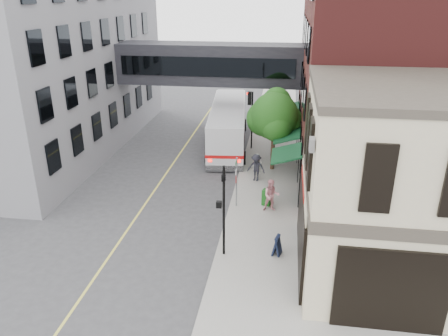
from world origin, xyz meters
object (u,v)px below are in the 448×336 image
(bus, at_px, (228,124))
(pedestrian_b, at_px, (271,195))
(sandwich_board, at_px, (277,245))
(newspaper_box, at_px, (267,197))
(pedestrian_a, at_px, (257,166))
(pedestrian_c, at_px, (256,167))

(bus, height_order, pedestrian_b, bus)
(pedestrian_b, xyz_separation_m, sandwich_board, (0.48, -4.41, -0.45))
(pedestrian_b, distance_m, newspaper_box, 0.86)
(pedestrian_a, relative_size, newspaper_box, 1.76)
(newspaper_box, bearing_deg, sandwich_board, -64.27)
(pedestrian_a, relative_size, sandwich_board, 1.72)
(pedestrian_b, height_order, pedestrian_c, pedestrian_b)
(pedestrian_c, bearing_deg, newspaper_box, -64.21)
(pedestrian_a, xyz_separation_m, pedestrian_b, (1.13, -4.50, 0.10))
(pedestrian_a, height_order, pedestrian_c, pedestrian_c)
(pedestrian_a, bearing_deg, bus, 118.33)
(pedestrian_c, relative_size, newspaper_box, 1.91)
(bus, height_order, newspaper_box, bus)
(pedestrian_a, distance_m, sandwich_board, 9.06)
(newspaper_box, xyz_separation_m, sandwich_board, (0.77, -5.08, 0.01))
(pedestrian_a, distance_m, pedestrian_b, 4.64)
(pedestrian_c, bearing_deg, pedestrian_b, -62.76)
(pedestrian_b, bearing_deg, pedestrian_c, 98.42)
(bus, relative_size, sandwich_board, 12.51)
(newspaper_box, bearing_deg, bus, 126.46)
(pedestrian_a, xyz_separation_m, pedestrian_c, (-0.04, -0.42, 0.07))
(sandwich_board, bearing_deg, newspaper_box, 113.91)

